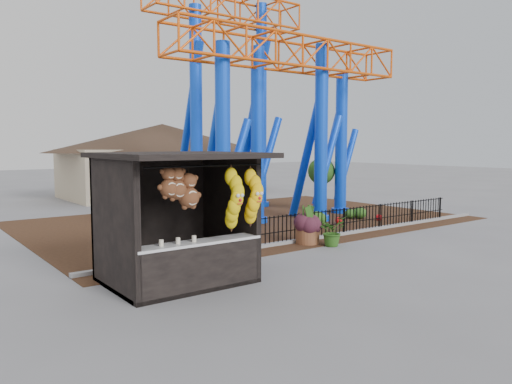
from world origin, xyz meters
TOP-DOWN VIEW (x-y plane):
  - ground at (0.00, 0.00)m, footprint 120.00×120.00m
  - mulch_bed at (4.00, 8.00)m, footprint 18.00×12.00m
  - curb at (4.00, 3.00)m, footprint 18.00×0.18m
  - prize_booth at (-2.98, 0.91)m, footprint 3.50×3.40m
  - picket_fence at (4.90, 3.00)m, footprint 12.20×0.06m
  - roller_coaster at (5.12, 8.23)m, footprint 11.00×6.37m
  - terracotta_planter at (2.65, 2.64)m, footprint 1.01×1.01m
  - planter_foliage at (2.65, 2.64)m, footprint 0.70×0.70m
  - potted_plant at (3.05, 1.90)m, footprint 0.95×0.84m
  - landscaping at (4.44, 5.69)m, footprint 7.66×3.20m
  - pavilion at (6.00, 20.00)m, footprint 15.00×15.00m

SIDE VIEW (x-z plane):
  - ground at x=0.00m, z-range 0.00..0.00m
  - mulch_bed at x=4.00m, z-range 0.00..0.02m
  - curb at x=4.00m, z-range 0.00..0.12m
  - terracotta_planter at x=2.65m, z-range 0.00..0.55m
  - landscaping at x=4.44m, z-range -0.04..0.66m
  - potted_plant at x=3.05m, z-range 0.00..0.98m
  - picket_fence at x=4.90m, z-range 0.00..1.00m
  - planter_foliage at x=2.65m, z-range 0.55..1.19m
  - prize_booth at x=-2.98m, z-range -0.03..3.09m
  - pavilion at x=6.00m, z-range 0.67..5.47m
  - roller_coaster at x=5.12m, z-range 1.03..11.85m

